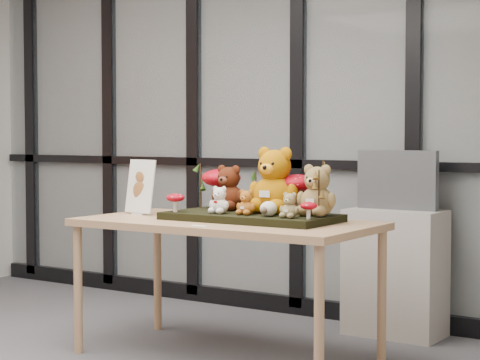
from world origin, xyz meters
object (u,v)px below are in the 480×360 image
Objects in this scene: cabinet at (395,273)px; plush_cream_hedgehog at (269,208)px; bear_small_yellow at (246,201)px; bear_white_bow at (220,198)px; mushroom_front_left at (175,202)px; bear_tan_back at (317,188)px; sign_holder at (140,189)px; bear_brown_medium at (229,185)px; mushroom_front_right at (309,210)px; diorama_tray at (251,217)px; bear_pooh_yellow at (275,177)px; bear_beige_small at (290,204)px; display_table at (226,232)px; mushroom_back_right at (297,192)px; monitor at (397,180)px; mushroom_back_left at (221,187)px.

plush_cream_hedgehog is at bearing -102.79° from cabinet.
bear_white_bow is at bearing -176.54° from bear_small_yellow.
bear_tan_back is at bearing 17.57° from mushroom_front_left.
bear_tan_back is 0.93× the size of sign_holder.
bear_brown_medium is 0.46m from plush_cream_hedgehog.
mushroom_front_right is at bearing -1.80° from bear_white_bow.
bear_tan_back reaches higher than mushroom_front_right.
diorama_tray is at bearing -170.62° from bear_tan_back.
bear_pooh_yellow reaches higher than mushroom_front_right.
bear_beige_small is 1.50× the size of mushroom_front_right.
bear_white_bow is 1.85× the size of plush_cream_hedgehog.
mushroom_front_right reaches higher than display_table.
bear_small_yellow is at bearing -155.25° from bear_tan_back.
mushroom_back_right reaches higher than mushroom_front_left.
monitor is (1.18, 1.06, 0.04)m from sign_holder.
bear_tan_back is (0.60, -0.03, 0.01)m from bear_brown_medium.
bear_brown_medium reaches higher than mushroom_front_left.
cabinet is at bearing -90.00° from monitor.
display_table is at bearing 22.54° from mushroom_front_left.
bear_white_bow is 0.27m from mushroom_front_left.
bear_brown_medium is 1.88× the size of bear_small_yellow.
bear_brown_medium is at bearing 178.18° from bear_pooh_yellow.
display_table is at bearing -117.34° from monitor.
plush_cream_hedgehog is 1.21m from cabinet.
bear_tan_back is 0.58× the size of monitor.
bear_white_bow is (-0.01, -0.05, 0.19)m from display_table.
bear_pooh_yellow is 0.15m from mushroom_back_right.
display_table is at bearing -144.16° from mushroom_back_right.
monitor is at bearing 76.53° from plush_cream_hedgehog.
plush_cream_hedgehog is at bearing -93.70° from mushroom_back_right.
bear_tan_back is at bearing -6.25° from bear_pooh_yellow.
bear_pooh_yellow is 4.50× the size of plush_cream_hedgehog.
mushroom_front_right is 1.20m from cabinet.
bear_pooh_yellow reaches higher than bear_small_yellow.
bear_brown_medium is 0.11m from mushroom_back_left.
plush_cream_hedgehog is at bearing -28.15° from bear_brown_medium.
diorama_tray is 2.36× the size of bear_pooh_yellow.
mushroom_back_right reaches higher than diorama_tray.
bear_white_bow is at bearing -56.27° from mushroom_back_left.
bear_brown_medium is 1.20× the size of mushroom_back_right.
bear_tan_back is (0.50, 0.13, 0.26)m from display_table.
bear_tan_back reaches higher than bear_small_yellow.
bear_pooh_yellow reaches higher than bear_beige_small.
mushroom_front_left is (-0.71, -0.06, -0.02)m from bear_beige_small.
display_table is 0.24m from bear_small_yellow.
bear_white_bow is 0.65× the size of mushroom_back_left.
bear_pooh_yellow is at bearing -110.48° from cabinet.
monitor reaches higher than bear_small_yellow.
mushroom_back_right reaches higher than display_table.
display_table is 0.37m from mushroom_back_left.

